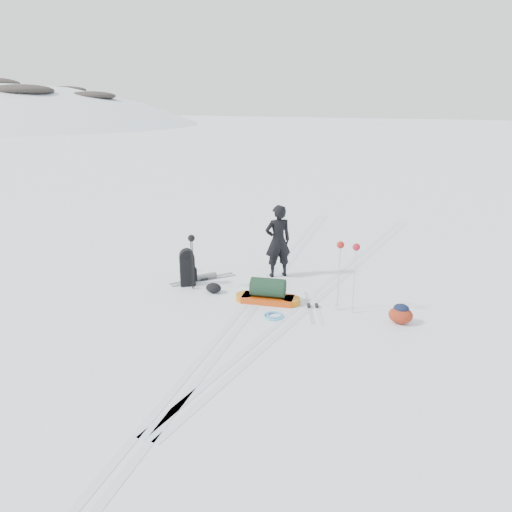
% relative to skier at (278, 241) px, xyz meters
% --- Properties ---
extents(ground, '(200.00, 200.00, 0.00)m').
position_rel_skier_xyz_m(ground, '(0.06, -1.88, -0.94)').
color(ground, white).
rests_on(ground, ground).
extents(ski_tracks, '(3.38, 17.97, 0.01)m').
position_rel_skier_xyz_m(ski_tracks, '(0.67, -1.00, -0.94)').
color(ski_tracks, silver).
rests_on(ski_tracks, ground).
extents(skier, '(0.82, 0.78, 1.88)m').
position_rel_skier_xyz_m(skier, '(0.00, 0.00, 0.00)').
color(skier, black).
rests_on(skier, ground).
extents(pulk_sled, '(1.53, 0.64, 0.57)m').
position_rel_skier_xyz_m(pulk_sled, '(0.36, -1.71, -0.72)').
color(pulk_sled, '#C8410B').
rests_on(pulk_sled, ground).
extents(expedition_rucksack, '(0.69, 0.99, 0.92)m').
position_rel_skier_xyz_m(expedition_rucksack, '(-1.81, -1.37, -0.51)').
color(expedition_rucksack, black).
rests_on(expedition_rucksack, ground).
extents(ski_poles_black, '(0.18, 0.17, 1.36)m').
position_rel_skier_xyz_m(ski_poles_black, '(-1.59, -1.62, 0.17)').
color(ski_poles_black, black).
rests_on(ski_poles_black, ground).
extents(ski_poles_silver, '(0.49, 0.20, 1.56)m').
position_rel_skier_xyz_m(ski_poles_silver, '(2.09, -1.58, 0.36)').
color(ski_poles_silver, silver).
rests_on(ski_poles_silver, ground).
extents(touring_skis_grey, '(1.30, 1.48, 0.06)m').
position_rel_skier_xyz_m(touring_skis_grey, '(-1.67, -0.96, -0.93)').
color(touring_skis_grey, gray).
rests_on(touring_skis_grey, ground).
extents(touring_skis_white, '(0.86, 1.72, 0.06)m').
position_rel_skier_xyz_m(touring_skis_white, '(1.39, -1.63, -0.92)').
color(touring_skis_white, '#B9BCBF').
rests_on(touring_skis_white, ground).
extents(rope_coil, '(0.51, 0.51, 0.05)m').
position_rel_skier_xyz_m(rope_coil, '(0.75, -2.41, -0.91)').
color(rope_coil, '#5EC0E4').
rests_on(rope_coil, ground).
extents(small_daypack, '(0.61, 0.59, 0.42)m').
position_rel_skier_xyz_m(small_daypack, '(3.27, -1.76, -0.74)').
color(small_daypack, maroon).
rests_on(small_daypack, ground).
extents(thermos_pair, '(0.24, 0.16, 0.25)m').
position_rel_skier_xyz_m(thermos_pair, '(-2.32, -0.49, -0.82)').
color(thermos_pair, '#57595F').
rests_on(thermos_pair, ground).
extents(stuff_sack, '(0.43, 0.35, 0.24)m').
position_rel_skier_xyz_m(stuff_sack, '(-1.03, -1.65, -0.82)').
color(stuff_sack, black).
rests_on(stuff_sack, ground).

